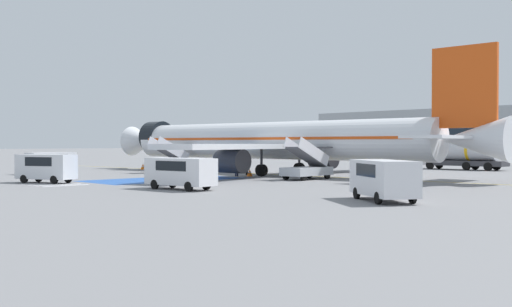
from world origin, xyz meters
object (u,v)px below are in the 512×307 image
at_px(service_van_2, 46,166).
at_px(ground_crew_0, 237,167).
at_px(ground_crew_2, 247,164).
at_px(traffic_cone_1, 143,167).
at_px(airliner, 273,141).
at_px(ground_crew_1, 214,167).
at_px(boarding_stairs_forward, 169,163).
at_px(traffic_cone_0, 250,173).
at_px(service_van_0, 51,161).
at_px(service_van_1, 383,177).
at_px(service_van_3, 180,171).
at_px(boarding_stairs_aft, 307,168).
at_px(fuel_tanker, 464,154).

bearing_deg(service_van_2, ground_crew_0, 144.20).
distance_m(ground_crew_2, traffic_cone_1, 17.82).
xyz_separation_m(airliner, ground_crew_1, (-0.92, -6.85, -2.43)).
bearing_deg(boarding_stairs_forward, airliner, 22.51).
bearing_deg(traffic_cone_0, ground_crew_1, -121.99).
height_order(boarding_stairs_forward, service_van_0, boarding_stairs_forward).
bearing_deg(traffic_cone_1, service_van_0, -80.54).
xyz_separation_m(service_van_1, ground_crew_1, (-24.21, 8.56, -0.39)).
bearing_deg(traffic_cone_1, airliner, 9.20).
xyz_separation_m(airliner, ground_crew_2, (-0.71, -2.88, -2.27)).
height_order(service_van_0, ground_crew_1, service_van_0).
bearing_deg(service_van_2, service_van_1, 78.89).
distance_m(boarding_stairs_forward, service_van_3, 23.50).
relative_size(ground_crew_1, traffic_cone_0, 2.40).
relative_size(service_van_1, ground_crew_2, 2.85).
xyz_separation_m(ground_crew_1, ground_crew_2, (0.21, 3.97, 0.16)).
bearing_deg(airliner, service_van_0, 128.30).
relative_size(boarding_stairs_aft, service_van_1, 1.02).
bearing_deg(service_van_3, service_van_1, -85.42).
xyz_separation_m(airliner, service_van_0, (-16.47, -15.31, -2.05)).
xyz_separation_m(ground_crew_0, ground_crew_1, (-0.92, -2.00, 0.00)).
bearing_deg(service_van_2, boarding_stairs_forward, 177.78).
relative_size(ground_crew_1, ground_crew_2, 0.87).
bearing_deg(service_van_3, service_van_2, 98.14).
xyz_separation_m(service_van_1, traffic_cone_1, (-41.81, 12.41, -0.96)).
height_order(boarding_stairs_aft, ground_crew_1, boarding_stairs_aft).
relative_size(fuel_tanker, ground_crew_2, 5.43).
xyz_separation_m(service_van_0, ground_crew_2, (15.76, 12.43, -0.22)).
xyz_separation_m(fuel_tanker, ground_crew_2, (-8.83, -26.56, -0.72)).
distance_m(boarding_stairs_aft, ground_crew_0, 7.85).
distance_m(service_van_0, ground_crew_0, 19.52).
bearing_deg(traffic_cone_0, ground_crew_2, 144.49).
distance_m(fuel_tanker, service_van_0, 46.09).
relative_size(fuel_tanker, service_van_2, 2.03).
height_order(service_van_3, ground_crew_2, service_van_3).
bearing_deg(ground_crew_1, boarding_stairs_aft, 46.61).
relative_size(service_van_1, service_van_3, 0.98).
xyz_separation_m(service_van_0, service_van_1, (39.76, -0.10, 0.01)).
height_order(airliner, service_van_2, airliner).
distance_m(airliner, ground_crew_1, 7.32).
height_order(boarding_stairs_forward, ground_crew_0, boarding_stairs_forward).
height_order(service_van_0, ground_crew_0, service_van_0).
height_order(airliner, service_van_3, airliner).
relative_size(ground_crew_0, ground_crew_2, 0.87).
distance_m(fuel_tanker, ground_crew_0, 29.67).
xyz_separation_m(service_van_2, ground_crew_0, (3.34, 16.98, -0.41)).
relative_size(boarding_stairs_forward, ground_crew_2, 2.90).
bearing_deg(ground_crew_2, fuel_tanker, 151.42).
distance_m(airliner, service_van_0, 22.58).
relative_size(airliner, service_van_0, 9.13).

